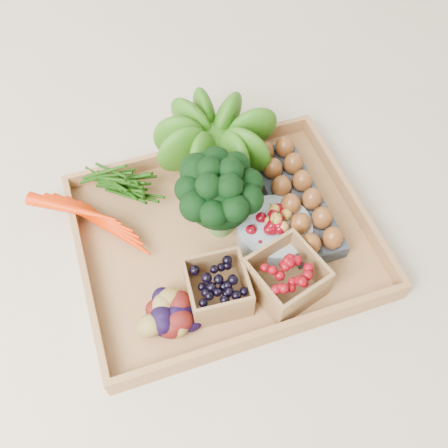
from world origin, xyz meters
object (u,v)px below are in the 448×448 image
object	(u,v)px
broccoli	(220,208)
cherry_bowl	(274,231)
tray	(224,239)
egg_carton	(295,201)

from	to	relation	value
broccoli	cherry_bowl	xyz separation A→B (m)	(0.09, -0.05, -0.05)
broccoli	tray	bearing A→B (deg)	-90.45
tray	broccoli	bearing A→B (deg)	89.55
broccoli	egg_carton	world-z (taller)	broccoli
tray	cherry_bowl	bearing A→B (deg)	-17.51
broccoli	cherry_bowl	world-z (taller)	broccoli
tray	egg_carton	distance (m)	0.16
cherry_bowl	egg_carton	distance (m)	0.09
tray	cherry_bowl	world-z (taller)	cherry_bowl
tray	broccoli	distance (m)	0.08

